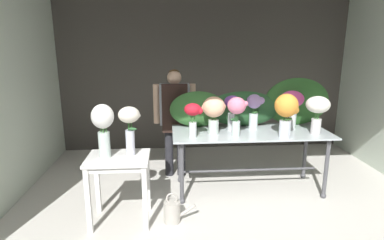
% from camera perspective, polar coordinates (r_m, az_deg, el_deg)
% --- Properties ---
extents(ground_plane, '(7.70, 7.70, 0.00)m').
position_cam_1_polar(ground_plane, '(4.37, 4.67, -12.02)').
color(ground_plane, silver).
extents(wall_back, '(5.18, 0.12, 2.76)m').
position_cam_1_polar(wall_back, '(5.69, 2.20, 8.56)').
color(wall_back, '#4C4742').
rests_on(wall_back, ground).
extents(wall_left, '(0.12, 3.62, 2.76)m').
position_cam_1_polar(wall_left, '(4.38, -30.82, 5.03)').
color(wall_left, silver).
rests_on(wall_left, ground).
extents(display_table_glass, '(1.98, 0.81, 0.81)m').
position_cam_1_polar(display_table_glass, '(4.11, 10.47, -3.73)').
color(display_table_glass, silver).
rests_on(display_table_glass, ground).
extents(side_table_white, '(0.65, 0.51, 0.74)m').
position_cam_1_polar(side_table_white, '(3.44, -13.19, -8.34)').
color(side_table_white, white).
rests_on(side_table_white, ground).
extents(florist, '(0.60, 0.24, 1.55)m').
position_cam_1_polar(florist, '(4.44, -3.16, 1.40)').
color(florist, '#232328').
rests_on(florist, ground).
extents(foliage_backdrop, '(2.17, 0.30, 0.64)m').
position_cam_1_polar(foliage_backdrop, '(4.29, 10.44, 2.46)').
color(foliage_backdrop, '#387033').
rests_on(foliage_backdrop, display_table_glass).
extents(vase_peach_carnations, '(0.30, 0.28, 0.46)m').
position_cam_1_polar(vase_peach_carnations, '(3.85, 3.93, 1.78)').
color(vase_peach_carnations, silver).
rests_on(vase_peach_carnations, display_table_glass).
extents(vase_sunset_peonies, '(0.28, 0.27, 0.52)m').
position_cam_1_polar(vase_sunset_peonies, '(3.83, 16.71, 1.71)').
color(vase_sunset_peonies, silver).
rests_on(vase_sunset_peonies, display_table_glass).
extents(vase_fuchsia_hydrangea, '(0.32, 0.30, 0.50)m').
position_cam_1_polar(vase_fuchsia_hydrangea, '(4.26, 17.64, 2.80)').
color(vase_fuchsia_hydrangea, silver).
rests_on(vase_fuchsia_hydrangea, display_table_glass).
extents(vase_crimson_lilies, '(0.22, 0.20, 0.41)m').
position_cam_1_polar(vase_crimson_lilies, '(3.67, 0.18, 0.93)').
color(vase_crimson_lilies, silver).
rests_on(vase_crimson_lilies, display_table_glass).
extents(vase_violet_dahlias, '(0.22, 0.20, 0.45)m').
position_cam_1_polar(vase_violet_dahlias, '(4.02, 7.33, 2.08)').
color(vase_violet_dahlias, silver).
rests_on(vase_violet_dahlias, display_table_glass).
extents(vase_ivory_snapdragons, '(0.29, 0.29, 0.47)m').
position_cam_1_polar(vase_ivory_snapdragons, '(4.11, 21.82, 1.89)').
color(vase_ivory_snapdragons, silver).
rests_on(vase_ivory_snapdragons, display_table_glass).
extents(vase_lilac_freesia, '(0.23, 0.19, 0.46)m').
position_cam_1_polar(vase_lilac_freesia, '(4.13, 11.23, 2.15)').
color(vase_lilac_freesia, silver).
rests_on(vase_lilac_freesia, display_table_glass).
extents(vase_rosy_stock, '(0.24, 0.22, 0.48)m').
position_cam_1_polar(vase_rosy_stock, '(3.75, 8.12, 1.73)').
color(vase_rosy_stock, silver).
rests_on(vase_rosy_stock, display_table_glass).
extents(vase_white_roses_tall, '(0.23, 0.23, 0.56)m').
position_cam_1_polar(vase_white_roses_tall, '(3.33, -15.83, -0.94)').
color(vase_white_roses_tall, silver).
rests_on(vase_white_roses_tall, side_table_white).
extents(vase_cream_lisianthus_tall, '(0.23, 0.22, 0.52)m').
position_cam_1_polar(vase_cream_lisianthus_tall, '(3.33, -11.31, -0.59)').
color(vase_cream_lisianthus_tall, silver).
rests_on(vase_cream_lisianthus_tall, side_table_white).
extents(watering_can, '(0.35, 0.18, 0.34)m').
position_cam_1_polar(watering_can, '(3.56, -3.54, -16.18)').
color(watering_can, '#B7B2A8').
rests_on(watering_can, ground).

